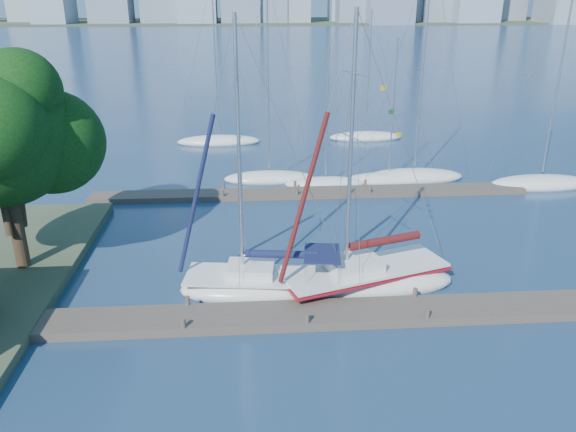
{
  "coord_description": "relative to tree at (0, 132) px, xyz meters",
  "views": [
    {
      "loc": [
        -2.21,
        -20.54,
        12.78
      ],
      "look_at": [
        -0.43,
        4.0,
        3.18
      ],
      "focal_mm": 35.0,
      "sensor_mm": 36.0,
      "label": 1
    }
  ],
  "objects": [
    {
      "name": "ground",
      "position": [
        13.29,
        -5.07,
        -7.17
      ],
      "size": [
        700.0,
        700.0,
        0.0
      ],
      "primitive_type": "plane",
      "color": "navy",
      "rests_on": "ground"
    },
    {
      "name": "bg_boat_3",
      "position": [
        21.4,
        13.52,
        -6.94
      ],
      "size": [
        6.78,
        2.46,
        10.62
      ],
      "rotation": [
        0.0,
        0.0,
        0.06
      ],
      "color": "white",
      "rests_on": "ground"
    },
    {
      "name": "sailboat_navy",
      "position": [
        11.56,
        -2.55,
        -6.1
      ],
      "size": [
        7.84,
        3.39,
        12.8
      ],
      "rotation": [
        0.0,
        0.0,
        -0.12
      ],
      "color": "white",
      "rests_on": "ground"
    },
    {
      "name": "bg_boat_7",
      "position": [
        22.42,
        26.98,
        -6.91
      ],
      "size": [
        7.22,
        3.12,
        12.22
      ],
      "rotation": [
        0.0,
        0.0,
        0.13
      ],
      "color": "white",
      "rests_on": "ground"
    },
    {
      "name": "bg_boat_5",
      "position": [
        32.13,
        11.59,
        -6.85
      ],
      "size": [
        7.78,
        3.83,
        16.05
      ],
      "rotation": [
        0.0,
        0.0,
        -0.18
      ],
      "color": "white",
      "rests_on": "ground"
    },
    {
      "name": "bg_boat_4",
      "position": [
        23.42,
        13.86,
        -6.84
      ],
      "size": [
        7.79,
        4.01,
        16.61
      ],
      "rotation": [
        0.0,
        0.0,
        -0.22
      ],
      "color": "white",
      "rests_on": "ground"
    },
    {
      "name": "far_dock",
      "position": [
        15.29,
        10.93,
        -6.99
      ],
      "size": [
        30.0,
        1.8,
        0.36
      ],
      "primitive_type": "cube",
      "color": "#4B4037",
      "rests_on": "ground"
    },
    {
      "name": "tree",
      "position": [
        0.0,
        0.0,
        0.0
      ],
      "size": [
        8.59,
        7.81,
        10.85
      ],
      "color": "black",
      "rests_on": "ground"
    },
    {
      "name": "bg_boat_1",
      "position": [
        12.58,
        14.4,
        -6.88
      ],
      "size": [
        7.05,
        4.59,
        14.69
      ],
      "rotation": [
        0.0,
        0.0,
        0.39
      ],
      "color": "white",
      "rests_on": "ground"
    },
    {
      "name": "bg_boat_2",
      "position": [
        16.61,
        12.93,
        -6.95
      ],
      "size": [
        6.15,
        2.87,
        10.09
      ],
      "rotation": [
        0.0,
        0.0,
        -0.17
      ],
      "color": "white",
      "rests_on": "ground"
    },
    {
      "name": "sailboat_maroon",
      "position": [
        16.35,
        -2.35,
        -6.17
      ],
      "size": [
        8.95,
        5.31,
        13.05
      ],
      "rotation": [
        0.0,
        0.0,
        0.32
      ],
      "color": "white",
      "rests_on": "ground"
    },
    {
      "name": "near_dock",
      "position": [
        13.29,
        -5.07,
        -6.97
      ],
      "size": [
        26.0,
        2.0,
        0.4
      ],
      "primitive_type": "cube",
      "color": "#4B4037",
      "rests_on": "ground"
    },
    {
      "name": "far_shore",
      "position": [
        13.29,
        314.93,
        -7.17
      ],
      "size": [
        800.0,
        100.0,
        1.5
      ],
      "primitive_type": "cube",
      "color": "#38472D",
      "rests_on": "ground"
    },
    {
      "name": "bg_boat_6",
      "position": [
        8.34,
        26.2,
        -6.88
      ],
      "size": [
        8.03,
        3.78,
        14.57
      ],
      "rotation": [
        0.0,
        0.0,
        -0.19
      ],
      "color": "white",
      "rests_on": "ground"
    }
  ]
}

